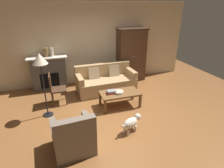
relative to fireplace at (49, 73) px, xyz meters
name	(u,v)px	position (x,y,z in m)	size (l,w,h in m)	color
ground_plane	(114,115)	(1.55, -2.30, -0.57)	(9.60, 9.60, 0.00)	brown
back_wall	(92,44)	(1.55, 0.25, 0.83)	(7.20, 0.10, 2.80)	beige
fireplace	(49,73)	(0.00, 0.00, 0.00)	(1.26, 0.48, 1.12)	#4C4947
armoire	(131,55)	(2.95, -0.08, 0.39)	(1.06, 0.57, 1.92)	#472D1E
couch	(106,82)	(1.76, -0.77, -0.25)	(1.96, 0.94, 0.86)	tan
coffee_table	(120,94)	(1.86, -1.89, -0.20)	(1.10, 0.60, 0.42)	brown
fruit_bowl	(119,92)	(1.81, -1.91, -0.12)	(0.28, 0.28, 0.06)	beige
book_stack	(111,92)	(1.61, -1.87, -0.10)	(0.25, 0.19, 0.09)	#B73833
mantel_vase_bronze	(46,52)	(0.00, -0.02, 0.69)	(0.15, 0.15, 0.29)	olive
mantel_vase_cream	(52,52)	(0.18, -0.02, 0.69)	(0.10, 0.10, 0.27)	beige
armchair_near_left	(73,137)	(0.39, -3.27, -0.25)	(0.83, 0.83, 0.88)	#756656
side_chair_wooden	(55,87)	(0.14, -1.17, -0.06)	(0.45, 0.45, 0.90)	#472D1E
floor_lamp	(40,63)	(-0.11, -1.77, 0.87)	(0.36, 0.36, 1.66)	black
dog	(131,123)	(1.70, -3.08, -0.32)	(0.54, 0.34, 0.39)	beige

